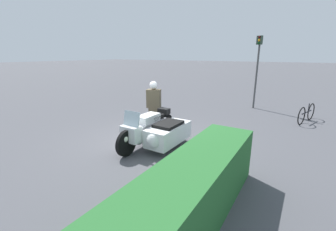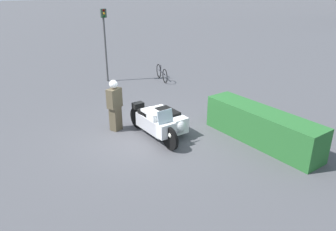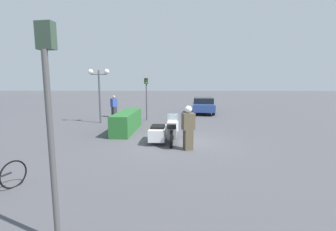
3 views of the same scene
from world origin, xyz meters
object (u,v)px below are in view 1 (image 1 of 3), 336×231
police_motorcycle (158,131)px  bicycle_parked (306,114)px  officer_rider (154,104)px  hedge_bush_curbside (193,192)px  traffic_light_far (258,62)px

police_motorcycle → bicycle_parked: (-5.22, 3.64, -0.14)m
officer_rider → bicycle_parked: (-3.97, 4.66, -0.58)m
hedge_bush_curbside → bicycle_parked: 7.58m
police_motorcycle → officer_rider: 1.67m
hedge_bush_curbside → traffic_light_far: traffic_light_far is taller
officer_rider → hedge_bush_curbside: bearing=22.3°
hedge_bush_curbside → bicycle_parked: bearing=169.0°
officer_rider → hedge_bush_curbside: 4.74m
traffic_light_far → bicycle_parked: bearing=65.6°
officer_rider → traffic_light_far: bearing=135.9°
hedge_bush_curbside → bicycle_parked: hedge_bush_curbside is taller
bicycle_parked → officer_rider: bearing=-32.1°
officer_rider → bicycle_parked: size_ratio=1.04×
police_motorcycle → bicycle_parked: bearing=145.7°
officer_rider → bicycle_parked: 6.15m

